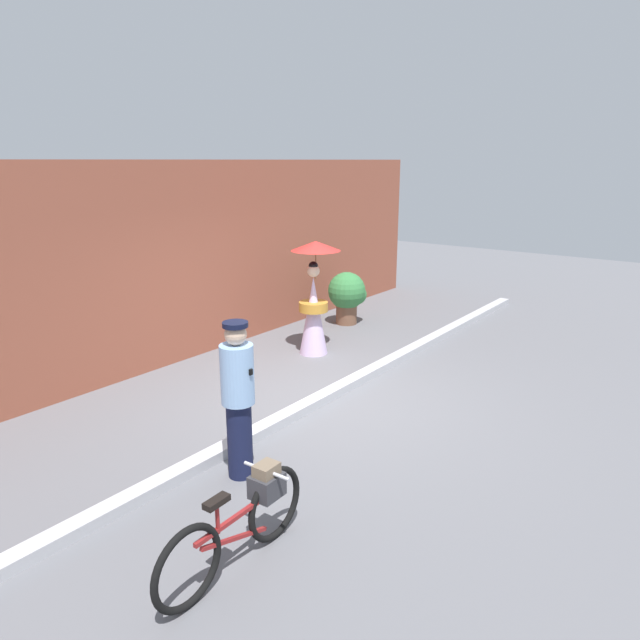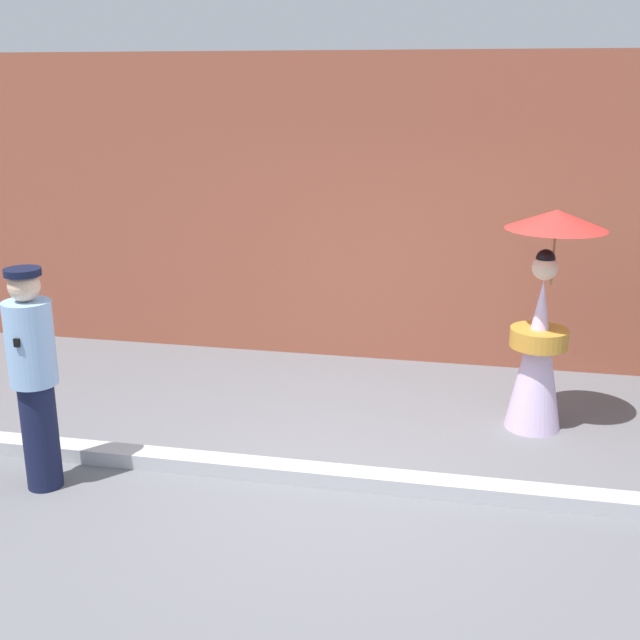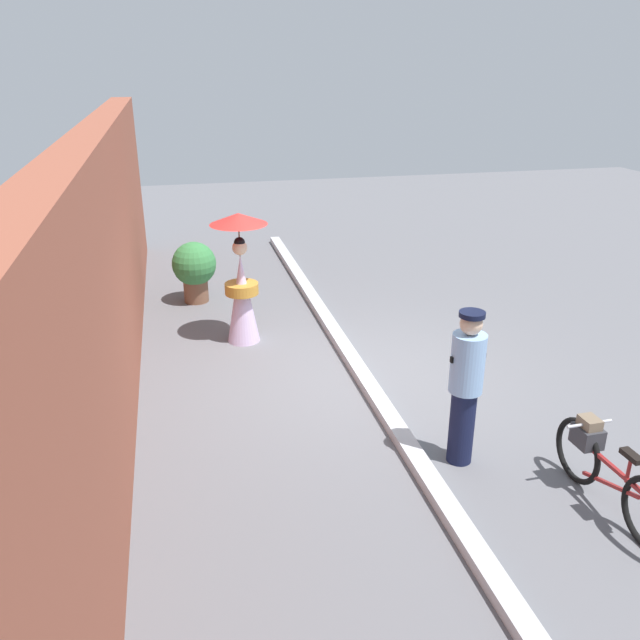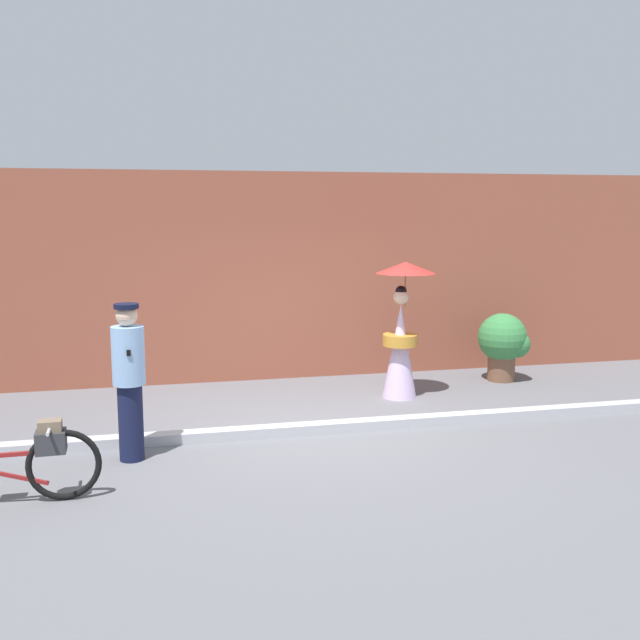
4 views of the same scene
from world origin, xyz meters
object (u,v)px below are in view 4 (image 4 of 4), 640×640
bicycle_near_officer (15,462)px  person_officer (129,378)px  potted_plant_by_door (504,342)px  person_with_parasol (401,329)px

bicycle_near_officer → person_officer: 1.48m
bicycle_near_officer → potted_plant_by_door: size_ratio=1.58×
person_officer → person_with_parasol: person_with_parasol is taller
person_with_parasol → potted_plant_by_door: size_ratio=1.82×
potted_plant_by_door → person_officer: bearing=-156.4°
person_with_parasol → bicycle_near_officer: bearing=-148.7°
person_officer → person_with_parasol: size_ratio=0.87×
potted_plant_by_door → bicycle_near_officer: bearing=-152.4°
person_with_parasol → potted_plant_by_door: bearing=17.3°
bicycle_near_officer → person_officer: size_ratio=1.00×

